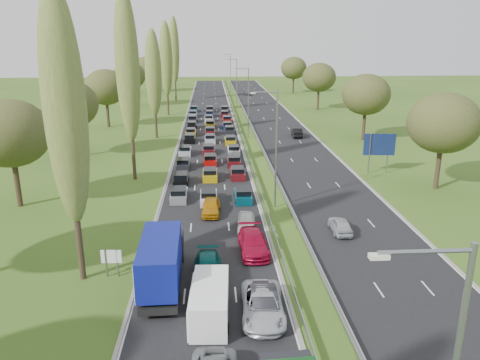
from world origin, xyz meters
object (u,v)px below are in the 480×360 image
object	(u,v)px
blue_lorry	(162,260)
white_van_front	(210,299)
white_van_rear	(206,303)
direction_sign	(379,146)
info_sign	(111,259)
near_car_2	(161,271)

from	to	relation	value
blue_lorry	white_van_front	world-z (taller)	blue_lorry
white_van_front	white_van_rear	world-z (taller)	white_van_front
white_van_front	direction_sign	bearing A→B (deg)	58.12
white_van_front	white_van_rear	xyz separation A→B (m)	(-0.25, -0.20, -0.14)
white_van_rear	info_sign	size ratio (longest dim) A/B	2.35
near_car_2	white_van_front	distance (m)	5.79
near_car_2	white_van_rear	size ratio (longest dim) A/B	1.13
near_car_2	blue_lorry	world-z (taller)	blue_lorry
near_car_2	white_van_rear	xyz separation A→B (m)	(3.23, -4.80, 0.22)
white_van_front	direction_sign	size ratio (longest dim) A/B	1.08
near_car_2	white_van_rear	bearing A→B (deg)	-53.38
white_van_rear	white_van_front	bearing A→B (deg)	40.64
white_van_rear	info_sign	xyz separation A→B (m)	(-6.92, 5.76, 0.35)
blue_lorry	white_van_front	xyz separation A→B (m)	(3.32, -3.91, -0.86)
blue_lorry	info_sign	bearing A→B (deg)	155.79
white_van_front	info_sign	xyz separation A→B (m)	(-7.17, 5.56, 0.21)
near_car_2	white_van_rear	distance (m)	5.79
white_van_rear	near_car_2	bearing A→B (deg)	126.67
white_van_front	direction_sign	world-z (taller)	direction_sign
blue_lorry	white_van_rear	distance (m)	5.22
blue_lorry	direction_sign	distance (m)	36.92
blue_lorry	info_sign	xyz separation A→B (m)	(-3.85, 1.65, -0.65)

